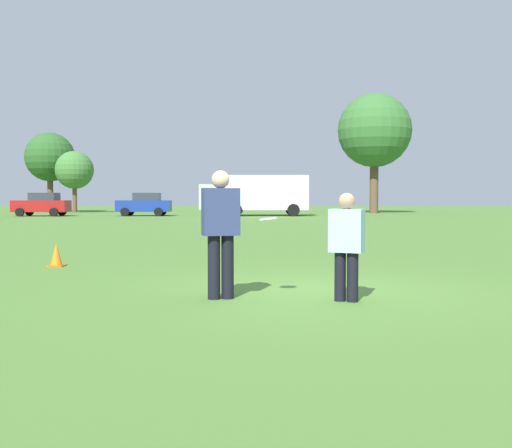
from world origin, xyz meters
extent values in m
plane|color=#47702D|center=(0.00, 0.00, 0.00)|extent=(189.73, 189.73, 0.00)
cylinder|color=black|center=(-1.46, -0.73, 0.45)|extent=(0.18, 0.18, 0.90)
cylinder|color=black|center=(-1.27, -0.68, 0.45)|extent=(0.18, 0.18, 0.90)
cube|color=navy|center=(-1.36, -0.71, 1.23)|extent=(0.56, 0.41, 0.66)
sphere|color=#D8AD8C|center=(-1.36, -0.71, 1.68)|extent=(0.25, 0.25, 0.25)
cylinder|color=black|center=(0.46, -0.92, 0.34)|extent=(0.16, 0.16, 0.68)
cylinder|color=black|center=(0.30, -0.86, 0.34)|extent=(0.16, 0.16, 0.68)
cube|color=#9EC6E5|center=(0.38, -0.89, 0.97)|extent=(0.52, 0.41, 0.59)
sphere|color=tan|center=(0.38, -0.89, 1.38)|extent=(0.23, 0.23, 0.23)
cylinder|color=white|center=(-0.69, -0.58, 1.12)|extent=(0.27, 0.27, 0.07)
cube|color=#D8590C|center=(-5.07, 3.27, 0.01)|extent=(0.32, 0.32, 0.03)
cone|color=orange|center=(-5.07, 3.27, 0.26)|extent=(0.24, 0.24, 0.45)
cube|color=maroon|center=(-18.16, 37.78, 0.78)|extent=(4.22, 1.86, 0.90)
cube|color=#2D333D|center=(-17.91, 37.78, 1.50)|extent=(2.02, 1.67, 0.64)
cylinder|color=black|center=(-19.44, 36.76, 0.33)|extent=(0.66, 0.23, 0.66)
cylinder|color=black|center=(-19.47, 38.76, 0.33)|extent=(0.66, 0.23, 0.66)
cylinder|color=black|center=(-16.84, 36.80, 0.33)|extent=(0.66, 0.23, 0.66)
cylinder|color=black|center=(-16.87, 38.80, 0.33)|extent=(0.66, 0.23, 0.66)
cube|color=navy|center=(-10.27, 38.54, 0.78)|extent=(4.22, 1.86, 0.90)
cube|color=#2D333D|center=(-10.02, 38.55, 1.50)|extent=(2.02, 1.67, 0.64)
cylinder|color=black|center=(-11.56, 37.52, 0.33)|extent=(0.66, 0.23, 0.66)
cylinder|color=black|center=(-11.58, 39.52, 0.33)|extent=(0.66, 0.23, 0.66)
cylinder|color=black|center=(-8.95, 37.56, 0.33)|extent=(0.66, 0.23, 0.66)
cylinder|color=black|center=(-8.98, 39.56, 0.33)|extent=(0.66, 0.23, 0.66)
cube|color=white|center=(-0.72, 38.72, 1.83)|extent=(6.83, 2.60, 2.70)
cube|color=#B2B2B7|center=(-4.92, 38.66, 1.48)|extent=(1.83, 2.33, 2.00)
cylinder|color=black|center=(-2.91, 37.32, 0.48)|extent=(0.96, 0.29, 0.96)
cylinder|color=black|center=(-2.95, 40.05, 0.48)|extent=(0.96, 0.29, 0.96)
cylinder|color=black|center=(1.51, 37.38, 0.48)|extent=(0.96, 0.29, 0.96)
cylinder|color=black|center=(1.47, 40.12, 0.48)|extent=(0.96, 0.29, 0.96)
cylinder|color=brown|center=(-22.48, 52.00, 1.73)|extent=(0.58, 0.58, 3.47)
sphere|color=#285623|center=(-22.48, 52.00, 5.57)|extent=(4.95, 4.95, 4.95)
cylinder|color=brown|center=(-19.23, 49.59, 1.29)|extent=(0.43, 0.43, 2.58)
sphere|color=#3D7033|center=(-19.23, 49.59, 4.15)|extent=(3.69, 3.69, 3.69)
cylinder|color=brown|center=(9.57, 47.79, 2.41)|extent=(0.80, 0.80, 4.81)
sphere|color=#33662D|center=(9.57, 47.79, 7.73)|extent=(6.87, 6.87, 6.87)
camera|label=1|loc=(-0.75, -9.16, 1.42)|focal=42.45mm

